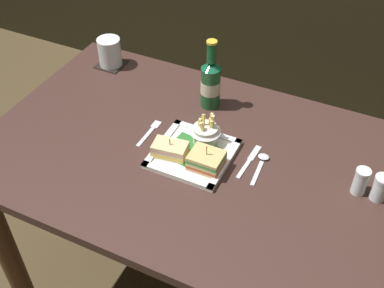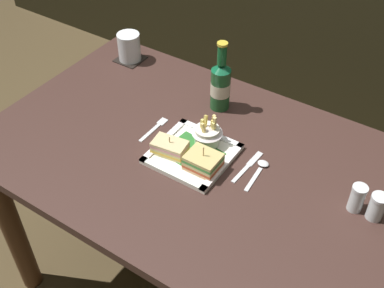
{
  "view_description": "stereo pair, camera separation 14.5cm",
  "coord_description": "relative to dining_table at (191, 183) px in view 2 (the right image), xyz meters",
  "views": [
    {
      "loc": [
        0.47,
        -0.97,
        1.78
      ],
      "look_at": [
        0.01,
        -0.01,
        0.81
      ],
      "focal_mm": 44.89,
      "sensor_mm": 36.0,
      "label": 1
    },
    {
      "loc": [
        0.6,
        -0.9,
        1.78
      ],
      "look_at": [
        0.01,
        -0.01,
        0.81
      ],
      "focal_mm": 44.89,
      "sensor_mm": 36.0,
      "label": 2
    }
  ],
  "objects": [
    {
      "name": "dining_table",
      "position": [
        0.0,
        0.0,
        0.0
      ],
      "size": [
        1.3,
        0.84,
        0.77
      ],
      "color": "#3B2520",
      "rests_on": "ground_plane"
    },
    {
      "name": "pepper_shaker",
      "position": [
        0.55,
        0.05,
        0.18
      ],
      "size": [
        0.05,
        0.05,
        0.08
      ],
      "color": "silver",
      "rests_on": "dining_table"
    },
    {
      "name": "drink_coaster",
      "position": [
        -0.49,
        0.31,
        0.14
      ],
      "size": [
        0.1,
        0.1,
        0.0
      ],
      "primitive_type": "cube",
      "color": "black",
      "rests_on": "dining_table"
    },
    {
      "name": "fork",
      "position": [
        -0.16,
        0.03,
        0.14
      ],
      "size": [
        0.02,
        0.14,
        0.0
      ],
      "color": "silver",
      "rests_on": "dining_table"
    },
    {
      "name": "beer_bottle",
      "position": [
        -0.04,
        0.24,
        0.23
      ],
      "size": [
        0.07,
        0.07,
        0.25
      ],
      "color": "#1D5127",
      "rests_on": "dining_table"
    },
    {
      "name": "water_glass",
      "position": [
        -0.49,
        0.31,
        0.19
      ],
      "size": [
        0.09,
        0.09,
        0.11
      ],
      "color": "silver",
      "rests_on": "dining_table"
    },
    {
      "name": "ground_plane",
      "position": [
        0.0,
        0.0,
        -0.63
      ],
      "size": [
        6.0,
        6.0,
        0.0
      ],
      "primitive_type": "plane",
      "color": "#4B3C24"
    },
    {
      "name": "spoon",
      "position": [
        0.21,
        0.05,
        0.15
      ],
      "size": [
        0.04,
        0.14,
        0.01
      ],
      "color": "silver",
      "rests_on": "dining_table"
    },
    {
      "name": "salt_shaker",
      "position": [
        0.5,
        0.05,
        0.18
      ],
      "size": [
        0.04,
        0.04,
        0.08
      ],
      "color": "silver",
      "rests_on": "dining_table"
    },
    {
      "name": "square_plate",
      "position": [
        0.01,
        -0.01,
        0.15
      ],
      "size": [
        0.23,
        0.23,
        0.02
      ],
      "color": "white",
      "rests_on": "dining_table"
    },
    {
      "name": "sandwich_half_left",
      "position": [
        -0.05,
        -0.05,
        0.17
      ],
      "size": [
        0.11,
        0.08,
        0.06
      ],
      "color": "#D4C285",
      "rests_on": "square_plate"
    },
    {
      "name": "fries_cup",
      "position": [
        0.02,
        0.05,
        0.19
      ],
      "size": [
        0.1,
        0.1,
        0.11
      ],
      "color": "white",
      "rests_on": "square_plate"
    },
    {
      "name": "knife",
      "position": [
        0.18,
        0.04,
        0.14
      ],
      "size": [
        0.03,
        0.16,
        0.0
      ],
      "color": "silver",
      "rests_on": "dining_table"
    },
    {
      "name": "sandwich_half_right",
      "position": [
        0.07,
        -0.05,
        0.17
      ],
      "size": [
        0.1,
        0.08,
        0.08
      ],
      "color": "tan",
      "rests_on": "square_plate"
    }
  ]
}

